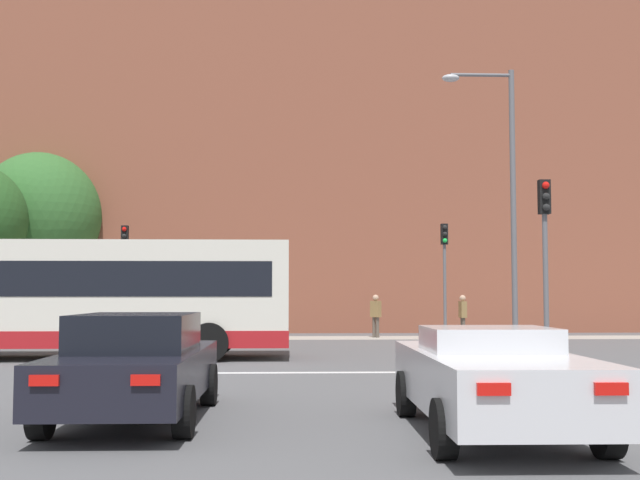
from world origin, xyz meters
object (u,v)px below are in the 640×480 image
object	(u,v)px
traffic_light_far_right	(445,262)
pedestrian_walking_west	(154,315)
car_roadster_right	(491,377)
bus_crossing_lead	(91,296)
traffic_light_far_left	(124,263)
pedestrian_walking_east	(376,312)
pedestrian_waiting	(463,313)
car_saloon_left	(136,365)
street_lamp_junction	(502,182)
traffic_light_near_right	(545,242)

from	to	relation	value
traffic_light_far_right	pedestrian_walking_west	distance (m)	11.43
car_roadster_right	bus_crossing_lead	size ratio (longest dim) A/B	0.46
traffic_light_far_left	pedestrian_walking_east	distance (m)	9.86
pedestrian_waiting	car_saloon_left	bearing A→B (deg)	-29.68
traffic_light_far_right	street_lamp_junction	bearing A→B (deg)	-89.03
traffic_light_far_right	pedestrian_walking_east	world-z (taller)	traffic_light_far_right
pedestrian_walking_west	street_lamp_junction	bearing A→B (deg)	-124.88
traffic_light_near_right	pedestrian_waiting	world-z (taller)	traffic_light_near_right
car_roadster_right	pedestrian_walking_east	bearing A→B (deg)	88.21
car_roadster_right	traffic_light_far_left	bearing A→B (deg)	113.72
street_lamp_junction	bus_crossing_lead	bearing A→B (deg)	-175.21
car_saloon_left	traffic_light_far_right	bearing A→B (deg)	67.59
pedestrian_walking_west	bus_crossing_lead	bearing A→B (deg)	-177.83
traffic_light_near_right	car_saloon_left	bearing A→B (deg)	-138.67
street_lamp_junction	traffic_light_near_right	bearing A→B (deg)	-92.61
car_roadster_right	traffic_light_far_right	world-z (taller)	traffic_light_far_right
bus_crossing_lead	car_roadster_right	bearing A→B (deg)	-146.49
traffic_light_near_right	pedestrian_walking_east	distance (m)	13.63
traffic_light_near_right	pedestrian_waiting	xyz separation A→B (m)	(0.80, 12.49, -1.95)
car_saloon_left	traffic_light_far_left	xyz separation A→B (m)	(-4.06, 19.13, 2.13)
car_saloon_left	pedestrian_walking_west	distance (m)	20.41
traffic_light_far_left	pedestrian_walking_east	bearing A→B (deg)	7.08
car_saloon_left	traffic_light_far_left	distance (m)	19.67
traffic_light_near_right	pedestrian_waiting	distance (m)	12.67
car_roadster_right	street_lamp_junction	distance (m)	13.90
traffic_light_far_left	pedestrian_waiting	size ratio (longest dim) A/B	2.56
car_saloon_left	traffic_light_far_right	size ratio (longest dim) A/B	1.06
car_saloon_left	pedestrian_waiting	bearing A→B (deg)	66.03
traffic_light_far_left	pedestrian_walking_west	xyz separation A→B (m)	(0.95, 1.04, -1.96)
car_saloon_left	bus_crossing_lead	xyz separation A→B (m)	(-3.19, 10.50, 0.92)
car_roadster_right	bus_crossing_lead	distance (m)	14.15
bus_crossing_lead	street_lamp_junction	size ratio (longest dim) A/B	1.29
car_roadster_right	traffic_light_near_right	world-z (taller)	traffic_light_near_right
pedestrian_waiting	pedestrian_walking_west	xyz separation A→B (m)	(-11.94, 0.61, -0.06)
car_saloon_left	traffic_light_far_left	bearing A→B (deg)	102.32
traffic_light_far_right	car_roadster_right	bearing A→B (deg)	-99.64
car_saloon_left	traffic_light_far_left	world-z (taller)	traffic_light_far_left
car_saloon_left	traffic_light_far_right	distance (m)	21.08
street_lamp_junction	traffic_light_far_left	bearing A→B (deg)	148.03
pedestrian_walking_east	car_saloon_left	bearing A→B (deg)	117.28
car_saloon_left	traffic_light_far_right	xyz separation A→B (m)	(8.10, 19.33, 2.21)
street_lamp_junction	car_roadster_right	bearing A→B (deg)	-105.94
bus_crossing_lead	pedestrian_walking_west	size ratio (longest dim) A/B	6.67
bus_crossing_lead	traffic_light_far_right	world-z (taller)	traffic_light_far_right
car_roadster_right	pedestrian_walking_east	world-z (taller)	pedestrian_walking_east
bus_crossing_lead	traffic_light_far_left	size ratio (longest dim) A/B	2.47
street_lamp_junction	traffic_light_far_right	bearing A→B (deg)	90.97
pedestrian_walking_east	traffic_light_far_left	bearing A→B (deg)	49.62
street_lamp_junction	pedestrian_walking_east	size ratio (longest dim) A/B	4.87
traffic_light_far_right	traffic_light_near_right	world-z (taller)	traffic_light_far_right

